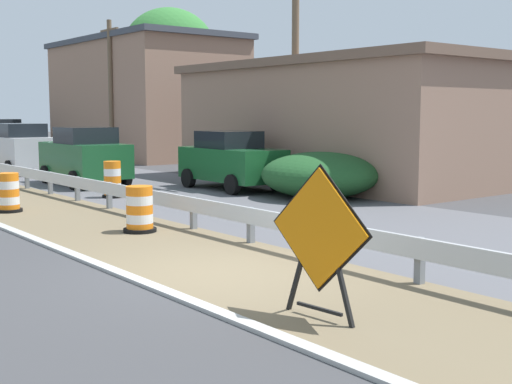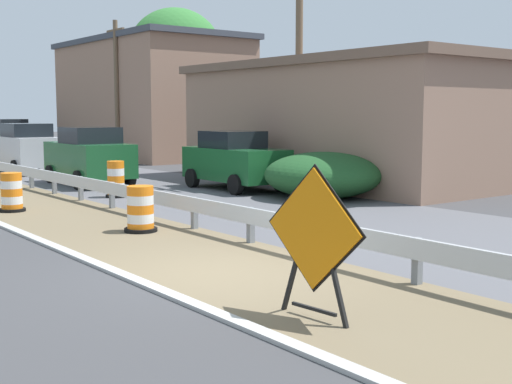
# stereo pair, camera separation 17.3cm
# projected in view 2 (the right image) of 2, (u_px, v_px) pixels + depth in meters

# --- Properties ---
(ground_plane) EXTENTS (160.00, 160.00, 0.00)m
(ground_plane) POSITION_uv_depth(u_px,v_px,m) (216.00, 273.00, 10.78)
(ground_plane) COLOR #3D3D3F
(median_dirt_strip) EXTENTS (3.31, 120.00, 0.01)m
(median_dirt_strip) POSITION_uv_depth(u_px,v_px,m) (239.00, 268.00, 11.06)
(median_dirt_strip) COLOR #706047
(median_dirt_strip) RESTS_ON ground
(far_lane_asphalt) EXTENTS (6.72, 120.00, 0.00)m
(far_lane_asphalt) POSITION_uv_depth(u_px,v_px,m) (434.00, 235.00, 14.10)
(far_lane_asphalt) COLOR #56565B
(far_lane_asphalt) RESTS_ON ground
(curb_near_edge) EXTENTS (0.20, 120.00, 0.11)m
(curb_near_edge) POSITION_uv_depth(u_px,v_px,m) (143.00, 285.00, 10.00)
(curb_near_edge) COLOR #ADADA8
(curb_near_edge) RESTS_ON ground
(guardrail_median) EXTENTS (0.18, 44.84, 0.71)m
(guardrail_median) POSITION_uv_depth(u_px,v_px,m) (281.00, 224.00, 12.37)
(guardrail_median) COLOR silver
(guardrail_median) RESTS_ON ground
(warning_sign_diamond) EXTENTS (0.18, 1.58, 1.92)m
(warning_sign_diamond) POSITION_uv_depth(u_px,v_px,m) (314.00, 235.00, 8.25)
(warning_sign_diamond) COLOR black
(warning_sign_diamond) RESTS_ON ground
(traffic_barrel_nearest) EXTENTS (0.71, 0.71, 0.98)m
(traffic_barrel_nearest) POSITION_uv_depth(u_px,v_px,m) (140.00, 211.00, 14.46)
(traffic_barrel_nearest) COLOR orange
(traffic_barrel_nearest) RESTS_ON ground
(traffic_barrel_close) EXTENTS (0.66, 0.66, 1.00)m
(traffic_barrel_close) POSITION_uv_depth(u_px,v_px,m) (12.00, 194.00, 17.43)
(traffic_barrel_close) COLOR orange
(traffic_barrel_close) RESTS_ON ground
(traffic_barrel_mid) EXTENTS (0.63, 0.63, 1.09)m
(traffic_barrel_mid) POSITION_uv_depth(u_px,v_px,m) (116.00, 181.00, 20.36)
(traffic_barrel_mid) COLOR orange
(traffic_barrel_mid) RESTS_ON ground
(car_trailing_near_lane) EXTENTS (2.09, 4.06, 1.93)m
(car_trailing_near_lane) POSITION_uv_depth(u_px,v_px,m) (235.00, 160.00, 22.49)
(car_trailing_near_lane) COLOR #195128
(car_trailing_near_lane) RESTS_ON ground
(car_trailing_far_lane) EXTENTS (2.14, 4.50, 2.08)m
(car_trailing_far_lane) POSITION_uv_depth(u_px,v_px,m) (26.00, 148.00, 28.91)
(car_trailing_far_lane) COLOR silver
(car_trailing_far_lane) RESTS_ON ground
(car_distant_a) EXTENTS (2.18, 4.61, 2.15)m
(car_distant_a) POSITION_uv_depth(u_px,v_px,m) (10.00, 137.00, 41.02)
(car_distant_a) COLOR #4C5156
(car_distant_a) RESTS_ON ground
(car_distant_b) EXTENTS (2.17, 4.24, 2.03)m
(car_distant_b) POSITION_uv_depth(u_px,v_px,m) (89.00, 156.00, 23.92)
(car_distant_b) COLOR #195128
(car_distant_b) RESTS_ON ground
(roadside_shop_near) EXTENTS (8.89, 12.49, 4.39)m
(roadside_shop_near) POSITION_uv_depth(u_px,v_px,m) (368.00, 121.00, 25.52)
(roadside_shop_near) COLOR #93705B
(roadside_shop_near) RESTS_ON ground
(roadside_shop_far) EXTENTS (6.80, 12.41, 6.67)m
(roadside_shop_far) POSITION_uv_depth(u_px,v_px,m) (151.00, 98.00, 38.92)
(roadside_shop_far) COLOR #93705B
(roadside_shop_far) RESTS_ON ground
(utility_pole_near) EXTENTS (0.24, 1.80, 8.60)m
(utility_pole_near) POSITION_uv_depth(u_px,v_px,m) (299.00, 54.00, 22.38)
(utility_pole_near) COLOR brown
(utility_pole_near) RESTS_ON ground
(utility_pole_mid) EXTENTS (0.24, 1.80, 7.21)m
(utility_pole_mid) POSITION_uv_depth(u_px,v_px,m) (117.00, 89.00, 34.87)
(utility_pole_mid) COLOR brown
(utility_pole_mid) RESTS_ON ground
(bush_roadside) EXTENTS (3.51, 3.51, 1.37)m
(bush_roadside) POSITION_uv_depth(u_px,v_px,m) (323.00, 175.00, 20.20)
(bush_roadside) COLOR #1E4C23
(bush_roadside) RESTS_ON ground
(tree_roadside) EXTENTS (4.92, 4.92, 8.08)m
(tree_roadside) POSITION_uv_depth(u_px,v_px,m) (175.00, 50.00, 36.35)
(tree_roadside) COLOR brown
(tree_roadside) RESTS_ON ground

